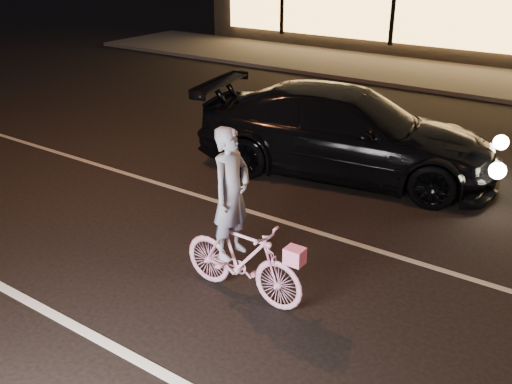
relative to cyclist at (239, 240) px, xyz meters
The scene contains 6 objects.
ground 0.80m from the cyclist, 14.26° to the right, with size 90.00×90.00×0.00m, color black.
lane_stripe_near 1.76m from the cyclist, 79.88° to the right, with size 60.00×0.12×0.01m, color silver.
lane_stripe_far 2.09m from the cyclist, 81.73° to the left, with size 60.00×0.10×0.01m, color gray.
sidewalk 12.95m from the cyclist, 88.76° to the left, with size 30.00×4.00×0.12m, color #383533.
cyclist is the anchor object (origin of this frame).
sedan 4.32m from the cyclist, 99.86° to the left, with size 5.69×3.18×1.56m.
Camera 1 is at (3.20, -4.62, 3.98)m, focal length 40.00 mm.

